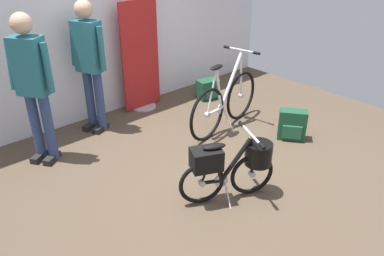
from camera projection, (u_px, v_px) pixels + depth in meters
name	position (u px, v px, depth m)	size (l,w,h in m)	color
ground_plane	(206.00, 180.00, 3.99)	(6.40, 6.40, 0.00)	brown
back_wall	(87.00, 20.00, 4.85)	(6.40, 0.10, 2.63)	silver
floor_banner_stand	(141.00, 63.00, 5.33)	(0.60, 0.36, 1.53)	#B7B7BC
folding_bike_foreground	(232.00, 164.00, 3.58)	(0.90, 0.58, 0.69)	black
display_bike_left	(225.00, 102.00, 4.88)	(1.43, 0.53, 1.00)	black
visitor_near_wall	(90.00, 60.00, 4.62)	(0.36, 0.50, 1.64)	navy
visitor_browsing	(33.00, 81.00, 3.95)	(0.38, 0.44, 1.64)	navy
backpack_on_floor	(208.00, 89.00, 5.89)	(0.35, 0.29, 0.30)	#19472D
handbag_on_floor	(292.00, 125.00, 4.71)	(0.33, 0.37, 0.38)	#19472D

